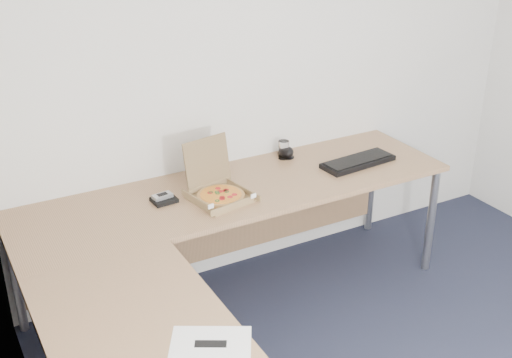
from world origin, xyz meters
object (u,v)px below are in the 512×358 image
pizza_box (219,192)px  wallet (164,200)px  drinking_glass (284,150)px  keyboard (358,162)px  desk (219,240)px

pizza_box → wallet: (-0.28, 0.10, -0.02)m
drinking_glass → keyboard: drinking_glass is taller
desk → drinking_glass: size_ratio=21.81×
desk → pizza_box: size_ratio=7.53×
pizza_box → drinking_glass: (0.58, 0.30, 0.02)m
keyboard → wallet: keyboard is taller
drinking_glass → keyboard: 0.46m
desk → drinking_glass: (0.76, 0.66, 0.09)m
drinking_glass → desk: bearing=-139.1°
desk → drinking_glass: bearing=40.9°
drinking_glass → wallet: 0.88m
desk → wallet: size_ratio=19.79×
drinking_glass → pizza_box: bearing=-152.7°
drinking_glass → wallet: size_ratio=0.91×
wallet → pizza_box: bearing=-24.4°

